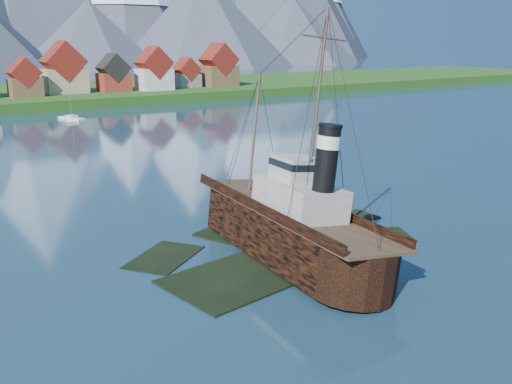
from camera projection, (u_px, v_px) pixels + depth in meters
ground at (274, 257)px, 56.03m from camera, size 1400.00×1400.00×0.00m
shoal at (276, 250)px, 58.80m from camera, size 31.71×21.24×1.14m
tugboat_wreck at (275, 222)px, 56.83m from camera, size 7.28×31.37×24.86m
sailboat_e at (72, 119)px, 150.64m from camera, size 5.00×9.51×10.73m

